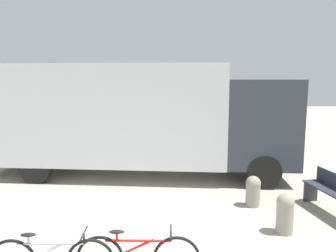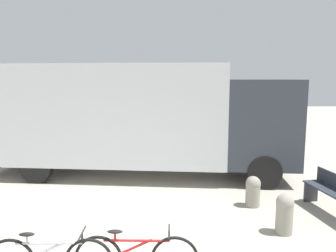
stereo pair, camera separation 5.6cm
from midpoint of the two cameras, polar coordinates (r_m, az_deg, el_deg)
The scene contains 3 objects.
delivery_truck at distance 9.85m, azimuth -5.07°, elevation 1.91°, with size 9.04×3.26×3.30m.
bollard_near_bench at distance 6.71m, azimuth 19.87°, elevation -13.92°, with size 0.33×0.33×0.77m.
bollard_far_bench at distance 7.84m, azimuth 14.77°, elevation -10.76°, with size 0.34×0.34×0.70m.
Camera 2 is at (0.66, -4.09, 2.89)m, focal length 35.00 mm.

